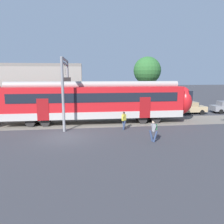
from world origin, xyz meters
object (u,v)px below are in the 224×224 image
(pedestrian_grey, at_px, (154,129))
(parked_car_tan, at_px, (190,108))
(commuter_train, at_px, (8,103))
(pedestrian_yellow, at_px, (124,119))

(pedestrian_grey, bearing_deg, parked_car_tan, 52.59)
(pedestrian_grey, distance_m, parked_car_tan, 13.66)
(commuter_train, xyz_separation_m, parked_car_tan, (20.88, 3.74, -1.47))
(pedestrian_grey, bearing_deg, commuter_train, 150.52)
(commuter_train, height_order, pedestrian_grey, commuter_train)
(pedestrian_grey, height_order, parked_car_tan, pedestrian_grey)
(pedestrian_yellow, xyz_separation_m, pedestrian_grey, (1.55, -3.96, 0.03))
(commuter_train, distance_m, pedestrian_grey, 14.51)
(commuter_train, relative_size, pedestrian_grey, 22.83)
(commuter_train, relative_size, parked_car_tan, 9.47)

